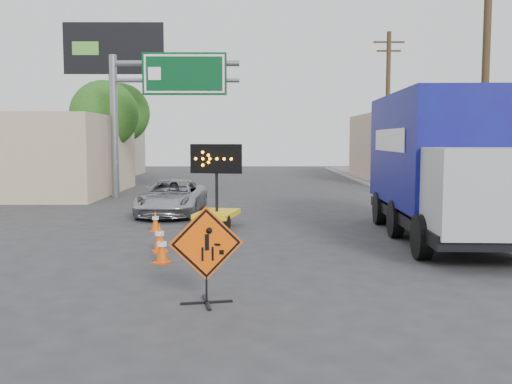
{
  "coord_description": "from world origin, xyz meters",
  "views": [
    {
      "loc": [
        0.14,
        -9.47,
        2.82
      ],
      "look_at": [
        0.2,
        2.59,
        1.7
      ],
      "focal_mm": 40.0,
      "sensor_mm": 36.0,
      "label": 1
    }
  ],
  "objects_px": {
    "arrow_board": "(217,208)",
    "box_truck": "(440,173)",
    "construction_sign": "(206,252)",
    "pickup_truck": "(172,197)"
  },
  "relations": [
    {
      "from": "arrow_board",
      "to": "box_truck",
      "type": "height_order",
      "value": "box_truck"
    },
    {
      "from": "construction_sign",
      "to": "arrow_board",
      "type": "height_order",
      "value": "arrow_board"
    },
    {
      "from": "construction_sign",
      "to": "pickup_truck",
      "type": "height_order",
      "value": "construction_sign"
    },
    {
      "from": "construction_sign",
      "to": "arrow_board",
      "type": "xyz_separation_m",
      "value": [
        -0.36,
        8.57,
        -0.29
      ]
    },
    {
      "from": "construction_sign",
      "to": "pickup_truck",
      "type": "bearing_deg",
      "value": 89.96
    },
    {
      "from": "construction_sign",
      "to": "pickup_truck",
      "type": "relative_size",
      "value": 0.36
    },
    {
      "from": "construction_sign",
      "to": "box_truck",
      "type": "distance_m",
      "value": 8.97
    },
    {
      "from": "pickup_truck",
      "to": "box_truck",
      "type": "xyz_separation_m",
      "value": [
        8.34,
        -5.05,
        1.22
      ]
    },
    {
      "from": "construction_sign",
      "to": "pickup_truck",
      "type": "distance_m",
      "value": 11.75
    },
    {
      "from": "arrow_board",
      "to": "construction_sign",
      "type": "bearing_deg",
      "value": -75.36
    }
  ]
}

